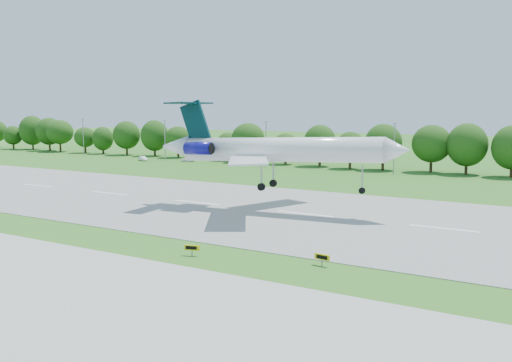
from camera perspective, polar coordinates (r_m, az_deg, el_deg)
name	(u,v)px	position (r m, az deg, el deg)	size (l,w,h in m)	color
ground	(79,230)	(76.93, -17.32, -4.72)	(600.00, 600.00, 0.00)	#265A17
runway	(197,203)	(94.96, -5.95, -2.17)	(400.00, 45.00, 0.08)	gray
tree_line	(350,144)	(152.78, 9.42, 3.64)	(288.40, 8.40, 10.40)	#382314
light_poles	(326,146)	(144.56, 7.01, 3.54)	(175.90, 0.25, 12.19)	gray
airliner	(268,149)	(86.02, 1.23, 3.27)	(39.80, 28.82, 13.52)	white
taxi_sign_centre	(192,248)	(61.09, -6.42, -6.66)	(1.65, 0.68, 1.17)	gray
taxi_sign_right	(322,257)	(57.33, 6.62, -7.58)	(1.70, 0.43, 1.19)	gray
service_vehicle_a	(143,158)	(174.72, -11.25, 2.22)	(1.43, 4.09, 1.35)	silver
service_vehicle_b	(188,160)	(169.04, -6.83, 2.14)	(1.54, 3.83, 1.30)	white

